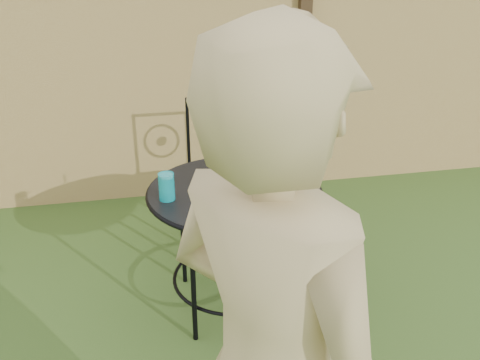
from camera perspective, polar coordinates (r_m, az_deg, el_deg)
The scene contains 7 objects.
fence at distance 4.09m, azimuth -11.54°, elevation 10.37°, with size 8.00×0.12×1.90m.
patio_table at distance 2.84m, azimuth -0.56°, elevation -3.49°, with size 0.92×0.92×0.72m.
patio_chair at distance 3.61m, azimuth -2.00°, elevation 1.43°, with size 0.46×0.46×0.95m.
salad_plate at distance 2.69m, azimuth 0.14°, elevation -1.63°, with size 0.27×0.27×0.02m, color #4B160A.
salad at distance 2.67m, azimuth 0.14°, elevation -0.63°, with size 0.21×0.21×0.08m, color #235614.
fork at distance 2.61m, azimuth 0.35°, elevation 1.96°, with size 0.01×0.01×0.18m, color silver.
drinking_glass at distance 2.67m, azimuth -7.83°, elevation -0.70°, with size 0.08×0.08×0.14m, color #0E9DA5.
Camera 1 is at (0.02, -1.77, 1.93)m, focal length 40.00 mm.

